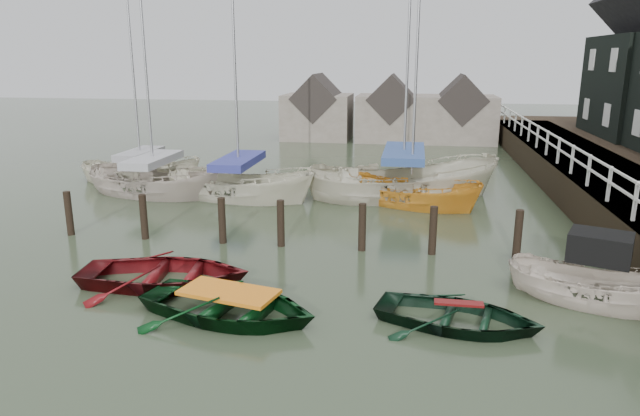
% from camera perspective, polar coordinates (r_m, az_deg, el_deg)
% --- Properties ---
extents(ground, '(120.00, 120.00, 0.00)m').
position_cam_1_polar(ground, '(14.01, -1.91, -7.94)').
color(ground, '#2A3421').
rests_on(ground, ground).
extents(pier, '(3.04, 32.00, 2.70)m').
position_cam_1_polar(pier, '(24.15, 25.84, 2.09)').
color(pier, black).
rests_on(pier, ground).
extents(mooring_pilings, '(13.72, 0.22, 1.80)m').
position_cam_1_polar(mooring_pilings, '(16.82, -3.65, -2.21)').
color(mooring_pilings, black).
rests_on(mooring_pilings, ground).
extents(far_sheds, '(14.00, 4.08, 4.39)m').
position_cam_1_polar(far_sheds, '(38.86, 6.91, 9.47)').
color(far_sheds, '#665B51').
rests_on(far_sheds, ground).
extents(rowboat_red, '(4.46, 3.42, 0.86)m').
position_cam_1_polar(rowboat_red, '(14.68, -15.17, -7.39)').
color(rowboat_red, '#540C0E').
rests_on(rowboat_red, ground).
extents(rowboat_green, '(4.52, 3.66, 0.82)m').
position_cam_1_polar(rowboat_green, '(12.67, -9.00, -10.70)').
color(rowboat_green, black).
rests_on(rowboat_green, ground).
extents(rowboat_dkgreen, '(3.86, 3.13, 0.71)m').
position_cam_1_polar(rowboat_dkgreen, '(12.49, 13.57, -11.35)').
color(rowboat_dkgreen, black).
rests_on(rowboat_dkgreen, ground).
extents(motorboat, '(4.26, 2.85, 2.39)m').
position_cam_1_polar(motorboat, '(14.53, 25.88, -8.19)').
color(motorboat, beige).
rests_on(motorboat, ground).
extents(sailboat_a, '(6.54, 3.60, 11.64)m').
position_cam_1_polar(sailboat_a, '(24.22, -16.16, 1.46)').
color(sailboat_a, '#B9AB9E').
rests_on(sailboat_a, ground).
extents(sailboat_b, '(6.82, 3.68, 11.34)m').
position_cam_1_polar(sailboat_b, '(22.94, -8.04, 1.17)').
color(sailboat_b, beige).
rests_on(sailboat_b, ground).
extents(sailboat_c, '(5.88, 4.14, 11.10)m').
position_cam_1_polar(sailboat_c, '(21.97, 9.05, 0.41)').
color(sailboat_c, orange).
rests_on(sailboat_c, ground).
extents(sailboat_d, '(8.30, 4.97, 12.10)m').
position_cam_1_polar(sailboat_d, '(23.05, 8.25, 1.22)').
color(sailboat_d, beige).
rests_on(sailboat_d, ground).
extents(sailboat_e, '(5.61, 2.67, 10.06)m').
position_cam_1_polar(sailboat_e, '(26.90, -17.38, 2.67)').
color(sailboat_e, beige).
rests_on(sailboat_e, ground).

